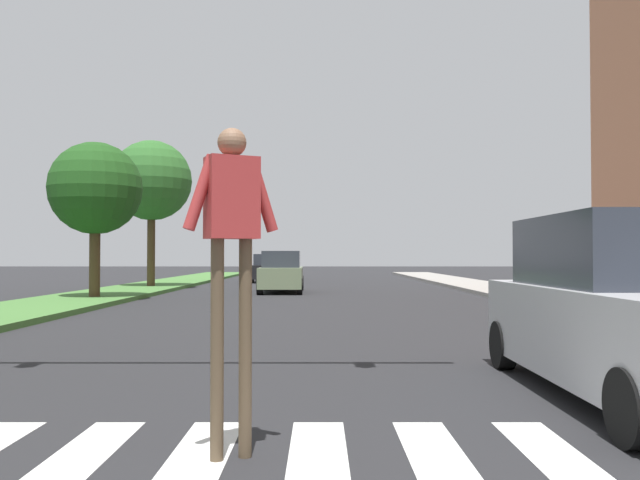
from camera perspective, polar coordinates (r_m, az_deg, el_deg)
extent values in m
plane|color=#262628|center=(26.09, -1.28, -4.73)|extent=(140.00, 140.00, 0.00)
cube|color=silver|center=(5.47, -20.59, -17.39)|extent=(0.45, 2.20, 0.01)
cube|color=silver|center=(5.24, -10.84, -18.17)|extent=(0.45, 2.20, 0.01)
cube|color=silver|center=(5.16, -0.43, -18.47)|extent=(0.45, 2.20, 0.01)
cube|color=silver|center=(5.24, 9.99, -18.19)|extent=(0.45, 2.20, 0.01)
cube|color=silver|center=(5.46, 19.77, -17.42)|extent=(0.45, 2.20, 0.01)
cube|color=#477A38|center=(25.36, -18.57, -4.59)|extent=(3.31, 64.00, 0.15)
cylinder|color=#4C3823|center=(23.50, -19.16, -1.33)|extent=(0.36, 0.36, 2.73)
sphere|color=#1E4C19|center=(23.61, -19.12, 4.26)|extent=(3.12, 3.12, 3.12)
cylinder|color=#4C3823|center=(31.18, -14.65, -0.43)|extent=(0.36, 0.36, 3.74)
sphere|color=#2D6628|center=(31.37, -14.62, 5.01)|extent=(3.68, 3.68, 3.68)
cube|color=#9E9991|center=(25.27, 17.46, -4.61)|extent=(3.00, 64.00, 0.15)
cylinder|color=brown|center=(5.09, -6.74, -9.23)|extent=(0.13, 0.13, 1.65)
cylinder|color=brown|center=(5.03, -9.15, -9.32)|extent=(0.13, 0.13, 1.65)
cube|color=#B23333|center=(5.03, -7.89, 3.64)|extent=(0.45, 0.38, 0.62)
cylinder|color=#B23333|center=(5.11, -5.32, 3.90)|extent=(0.28, 0.19, 0.58)
cylinder|color=#B23333|center=(4.97, -10.54, 4.07)|extent=(0.28, 0.19, 0.58)
sphere|color=#8C664C|center=(5.08, -7.88, 8.36)|extent=(0.29, 0.29, 0.22)
cube|color=#B7B7BC|center=(7.86, 25.11, -7.24)|extent=(1.91, 4.60, 0.96)
cube|color=#2D333D|center=(8.02, 24.35, -0.87)|extent=(1.68, 2.53, 0.79)
cylinder|color=black|center=(5.89, 25.17, -13.01)|extent=(0.22, 0.64, 0.64)
cylinder|color=black|center=(9.93, 25.12, -8.20)|extent=(0.22, 0.64, 0.64)
cylinder|color=black|center=(9.33, 15.30, -8.73)|extent=(0.22, 0.64, 0.64)
cube|color=gray|center=(27.62, -3.59, -3.23)|extent=(1.78, 4.36, 0.83)
cube|color=#2D333D|center=(27.39, -3.61, -1.67)|extent=(1.55, 1.97, 0.68)
cylinder|color=black|center=(29.39, -4.97, -3.73)|extent=(0.23, 0.64, 0.64)
cylinder|color=black|center=(29.32, -1.91, -3.74)|extent=(0.23, 0.64, 0.64)
cylinder|color=black|center=(25.97, -5.50, -4.03)|extent=(0.23, 0.64, 0.64)
cylinder|color=black|center=(25.89, -2.03, -4.05)|extent=(0.23, 0.64, 0.64)
cube|color=black|center=(38.83, -4.76, -2.73)|extent=(1.76, 4.58, 0.78)
cube|color=#2D333D|center=(38.59, -4.78, -1.69)|extent=(1.53, 2.07, 0.63)
cylinder|color=black|center=(40.72, -5.67, -3.07)|extent=(0.23, 0.64, 0.64)
cylinder|color=black|center=(40.62, -3.48, -3.08)|extent=(0.23, 0.64, 0.64)
cylinder|color=black|center=(37.07, -6.16, -3.24)|extent=(0.23, 0.64, 0.64)
cylinder|color=black|center=(36.96, -3.75, -3.25)|extent=(0.23, 0.64, 0.64)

